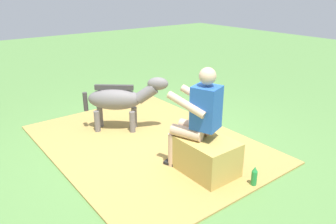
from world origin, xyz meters
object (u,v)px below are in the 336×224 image
object	(u,v)px
person_seated	(197,115)
pony_standing	(120,99)
hay_bale	(207,157)
soda_bottle	(254,177)

from	to	relation	value
person_seated	pony_standing	world-z (taller)	person_seated
hay_bale	person_seated	size ratio (longest dim) A/B	0.53
person_seated	pony_standing	size ratio (longest dim) A/B	1.20
hay_bale	person_seated	bearing A→B (deg)	14.09
person_seated	soda_bottle	world-z (taller)	person_seated
hay_bale	pony_standing	bearing A→B (deg)	5.56
person_seated	pony_standing	xyz separation A→B (m)	(1.62, 0.13, -0.20)
person_seated	pony_standing	bearing A→B (deg)	4.72
hay_bale	soda_bottle	size ratio (longest dim) A/B	2.68
person_seated	soda_bottle	distance (m)	0.97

